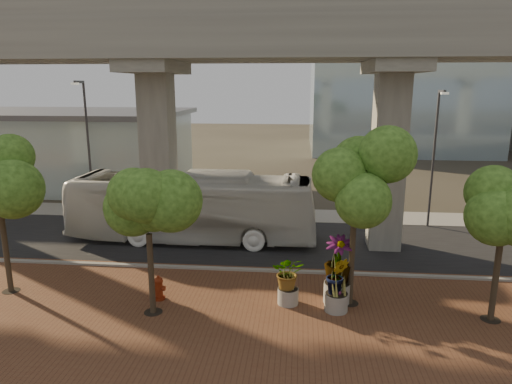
# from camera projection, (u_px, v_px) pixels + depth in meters

# --- Properties ---
(ground) EXTENTS (160.00, 160.00, 0.00)m
(ground) POSITION_uv_depth(u_px,v_px,m) (267.00, 257.00, 22.95)
(ground) COLOR #312C23
(ground) RESTS_ON ground
(brick_plaza) EXTENTS (70.00, 13.00, 0.06)m
(brick_plaza) POSITION_uv_depth(u_px,v_px,m) (250.00, 343.00, 15.19)
(brick_plaza) COLOR brown
(brick_plaza) RESTS_ON ground
(asphalt_road) EXTENTS (90.00, 8.00, 0.04)m
(asphalt_road) POSITION_uv_depth(u_px,v_px,m) (270.00, 243.00, 24.89)
(asphalt_road) COLOR black
(asphalt_road) RESTS_ON ground
(curb_strip) EXTENTS (70.00, 0.25, 0.16)m
(curb_strip) POSITION_uv_depth(u_px,v_px,m) (264.00, 271.00, 21.00)
(curb_strip) COLOR gray
(curb_strip) RESTS_ON ground
(far_sidewalk) EXTENTS (90.00, 3.00, 0.06)m
(far_sidewalk) POSITION_uv_depth(u_px,v_px,m) (276.00, 215.00, 30.21)
(far_sidewalk) COLOR gray
(far_sidewalk) RESTS_ON ground
(transit_viaduct) EXTENTS (72.00, 5.60, 12.40)m
(transit_viaduct) POSITION_uv_depth(u_px,v_px,m) (271.00, 108.00, 23.22)
(transit_viaduct) COLOR gray
(transit_viaduct) RESTS_ON ground
(station_pavilion) EXTENTS (23.00, 13.00, 6.30)m
(station_pavilion) POSITION_uv_depth(u_px,v_px,m) (51.00, 146.00, 39.58)
(station_pavilion) COLOR #ABC0C4
(station_pavilion) RESTS_ON ground
(transit_bus) EXTENTS (13.57, 3.43, 3.77)m
(transit_bus) POSITION_uv_depth(u_px,v_px,m) (192.00, 208.00, 24.95)
(transit_bus) COLOR silver
(transit_bus) RESTS_ON ground
(fire_hydrant) EXTENTS (0.50, 0.45, 1.01)m
(fire_hydrant) POSITION_uv_depth(u_px,v_px,m) (159.00, 288.00, 18.15)
(fire_hydrant) COLOR maroon
(fire_hydrant) RESTS_ON ground
(planter_front) EXTENTS (1.81, 1.81, 1.99)m
(planter_front) POSITION_uv_depth(u_px,v_px,m) (288.00, 275.00, 17.63)
(planter_front) COLOR gray
(planter_front) RESTS_ON ground
(planter_right) EXTENTS (2.53, 2.53, 2.70)m
(planter_right) POSITION_uv_depth(u_px,v_px,m) (338.00, 263.00, 17.67)
(planter_right) COLOR #ABA69A
(planter_right) RESTS_ON ground
(planter_left) EXTENTS (1.97, 1.97, 2.17)m
(planter_left) POSITION_uv_depth(u_px,v_px,m) (337.00, 278.00, 17.05)
(planter_left) COLOR gray
(planter_left) RESTS_ON ground
(street_tree_near_west) EXTENTS (3.39, 3.39, 5.64)m
(street_tree_near_west) POSITION_uv_depth(u_px,v_px,m) (147.00, 208.00, 16.29)
(street_tree_near_west) COLOR #463828
(street_tree_near_west) RESTS_ON ground
(street_tree_near_east) EXTENTS (4.08, 4.08, 6.89)m
(street_tree_near_east) POSITION_uv_depth(u_px,v_px,m) (356.00, 178.00, 16.79)
(street_tree_near_east) COLOR #463828
(street_tree_near_east) RESTS_ON ground
(street_tree_far_east) EXTENTS (3.80, 3.80, 6.08)m
(street_tree_far_east) POSITION_uv_depth(u_px,v_px,m) (505.00, 205.00, 15.69)
(street_tree_far_east) COLOR #463828
(street_tree_far_east) RESTS_ON ground
(streetlamp_west) EXTENTS (0.43, 1.25, 8.65)m
(streetlamp_west) POSITION_uv_depth(u_px,v_px,m) (87.00, 140.00, 28.77)
(streetlamp_west) COLOR #333238
(streetlamp_west) RESTS_ON ground
(streetlamp_east) EXTENTS (0.40, 1.18, 8.12)m
(streetlamp_east) POSITION_uv_depth(u_px,v_px,m) (435.00, 150.00, 26.63)
(streetlamp_east) COLOR #313237
(streetlamp_east) RESTS_ON ground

